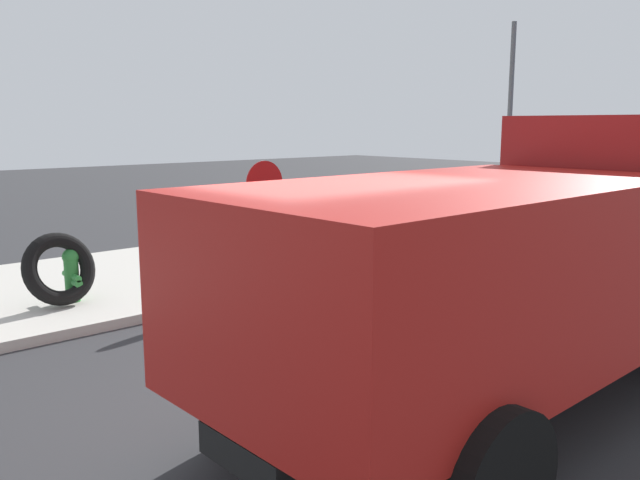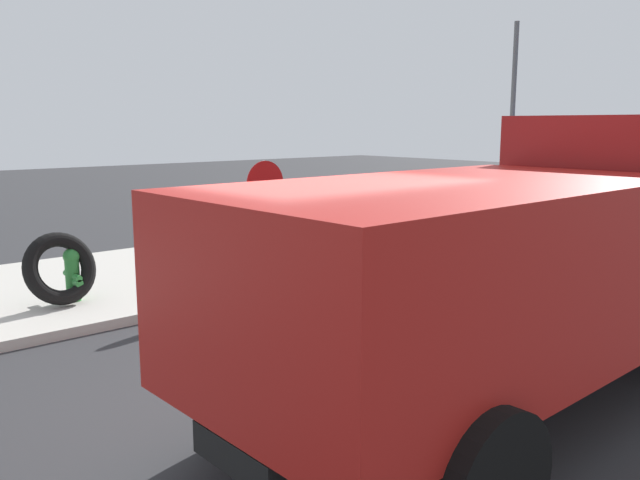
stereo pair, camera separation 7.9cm
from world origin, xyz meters
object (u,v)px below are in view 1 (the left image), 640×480
object	(u,v)px
fire_hydrant	(72,273)
loose_tire	(59,269)
dump_truck_red	(531,252)
street_light_pole	(509,130)
stop_sign	(264,199)

from	to	relation	value
fire_hydrant	loose_tire	world-z (taller)	loose_tire
dump_truck_red	street_light_pole	bearing A→B (deg)	34.28
loose_tire	dump_truck_red	xyz separation A→B (m)	(2.51, -6.44, 0.89)
loose_tire	street_light_pole	size ratio (longest dim) A/B	0.22
stop_sign	street_light_pole	distance (m)	7.80
stop_sign	dump_truck_red	xyz separation A→B (m)	(-0.70, -5.52, -0.02)
dump_truck_red	stop_sign	bearing A→B (deg)	82.77
fire_hydrant	loose_tire	size ratio (longest dim) A/B	0.74
loose_tire	stop_sign	world-z (taller)	stop_sign
stop_sign	street_light_pole	size ratio (longest dim) A/B	0.41
fire_hydrant	stop_sign	size ratio (longest dim) A/B	0.40
dump_truck_red	street_light_pole	distance (m)	10.25
dump_truck_red	street_light_pole	world-z (taller)	street_light_pole
loose_tire	dump_truck_red	bearing A→B (deg)	-68.71
loose_tire	street_light_pole	bearing A→B (deg)	-3.67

